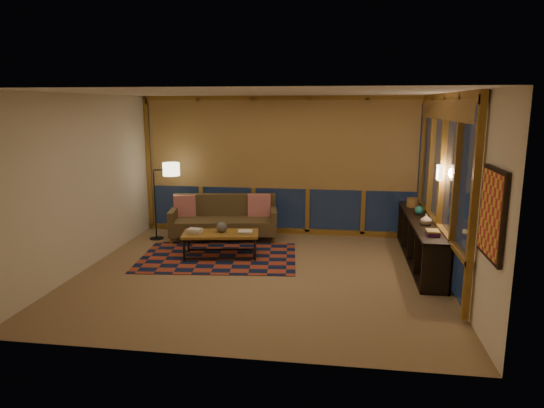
# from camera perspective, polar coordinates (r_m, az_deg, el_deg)

# --- Properties ---
(floor) EXTENTS (5.50, 5.00, 0.01)m
(floor) POSITION_cam_1_polar(r_m,az_deg,el_deg) (7.47, -1.42, -8.23)
(floor) COLOR #866B4C
(floor) RESTS_ON ground
(ceiling) EXTENTS (5.50, 5.00, 0.01)m
(ceiling) POSITION_cam_1_polar(r_m,az_deg,el_deg) (7.02, -1.53, 12.96)
(ceiling) COLOR white
(ceiling) RESTS_ON walls
(walls) EXTENTS (5.51, 5.01, 2.70)m
(walls) POSITION_cam_1_polar(r_m,az_deg,el_deg) (7.12, -1.47, 2.04)
(walls) COLOR #EEE1C6
(walls) RESTS_ON floor
(window_wall_back) EXTENTS (5.30, 0.16, 2.60)m
(window_wall_back) POSITION_cam_1_polar(r_m,az_deg,el_deg) (9.50, 1.01, 4.47)
(window_wall_back) COLOR olive
(window_wall_back) RESTS_ON walls
(window_wall_right) EXTENTS (0.16, 3.70, 2.60)m
(window_wall_right) POSITION_cam_1_polar(r_m,az_deg,el_deg) (7.76, 19.25, 2.18)
(window_wall_right) COLOR olive
(window_wall_right) RESTS_ON walls
(wall_art) EXTENTS (0.06, 0.74, 0.94)m
(wall_art) POSITION_cam_1_polar(r_m,az_deg,el_deg) (5.40, 24.42, -1.06)
(wall_art) COLOR red
(wall_art) RESTS_ON walls
(wall_sconce) EXTENTS (0.12, 0.18, 0.22)m
(wall_sconce) POSITION_cam_1_polar(r_m,az_deg,el_deg) (7.57, 19.12, 3.50)
(wall_sconce) COLOR #FFEAB9
(wall_sconce) RESTS_ON walls
(sofa) EXTENTS (2.09, 1.12, 0.81)m
(sofa) POSITION_cam_1_polar(r_m,az_deg,el_deg) (9.27, -5.69, -1.70)
(sofa) COLOR brown
(sofa) RESTS_ON floor
(pillow_left) EXTENTS (0.44, 0.26, 0.41)m
(pillow_left) POSITION_cam_1_polar(r_m,az_deg,el_deg) (9.51, -10.23, -0.20)
(pillow_left) COLOR red
(pillow_left) RESTS_ON sofa
(pillow_right) EXTENTS (0.45, 0.20, 0.44)m
(pillow_right) POSITION_cam_1_polar(r_m,az_deg,el_deg) (9.38, -1.50, -0.10)
(pillow_right) COLOR red
(pillow_right) RESTS_ON sofa
(area_rug) EXTENTS (2.76, 1.99, 0.01)m
(area_rug) POSITION_cam_1_polar(r_m,az_deg,el_deg) (8.27, -6.34, -6.25)
(area_rug) COLOR #953823
(area_rug) RESTS_ON floor
(coffee_table) EXTENTS (1.34, 0.78, 0.42)m
(coffee_table) POSITION_cam_1_polar(r_m,az_deg,el_deg) (8.25, -6.04, -4.80)
(coffee_table) COLOR olive
(coffee_table) RESTS_ON floor
(book_stack_a) EXTENTS (0.29, 0.24, 0.08)m
(book_stack_a) POSITION_cam_1_polar(r_m,az_deg,el_deg) (8.26, -9.07, -3.07)
(book_stack_a) COLOR white
(book_stack_a) RESTS_ON coffee_table
(book_stack_b) EXTENTS (0.28, 0.23, 0.05)m
(book_stack_b) POSITION_cam_1_polar(r_m,az_deg,el_deg) (8.14, -3.15, -3.24)
(book_stack_b) COLOR white
(book_stack_b) RESTS_ON coffee_table
(ceramic_pot) EXTENTS (0.23, 0.23, 0.18)m
(ceramic_pot) POSITION_cam_1_polar(r_m,az_deg,el_deg) (8.21, -5.95, -2.71)
(ceramic_pot) COLOR #242428
(ceramic_pot) RESTS_ON coffee_table
(floor_lamp) EXTENTS (0.58, 0.53, 1.46)m
(floor_lamp) POSITION_cam_1_polar(r_m,az_deg,el_deg) (9.44, -13.62, 0.28)
(floor_lamp) COLOR black
(floor_lamp) RESTS_ON floor
(bookshelf) EXTENTS (0.40, 2.89, 0.72)m
(bookshelf) POSITION_cam_1_polar(r_m,az_deg,el_deg) (8.27, 17.05, -4.14)
(bookshelf) COLOR black
(bookshelf) RESTS_ON floor
(basket) EXTENTS (0.26, 0.26, 0.16)m
(basket) POSITION_cam_1_polar(r_m,az_deg,el_deg) (9.08, 16.21, 0.17)
(basket) COLOR brown
(basket) RESTS_ON bookshelf
(teal_bowl) EXTENTS (0.18, 0.18, 0.15)m
(teal_bowl) POSITION_cam_1_polar(r_m,az_deg,el_deg) (8.48, 16.91, -0.71)
(teal_bowl) COLOR #1A6355
(teal_bowl) RESTS_ON bookshelf
(vase) EXTENTS (0.21, 0.21, 0.18)m
(vase) POSITION_cam_1_polar(r_m,az_deg,el_deg) (7.78, 17.68, -1.73)
(vase) COLOR tan
(vase) RESTS_ON bookshelf
(shelf_book_stack) EXTENTS (0.24, 0.30, 0.08)m
(shelf_book_stack) POSITION_cam_1_polar(r_m,az_deg,el_deg) (7.23, 18.39, -3.19)
(shelf_book_stack) COLOR white
(shelf_book_stack) RESTS_ON bookshelf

